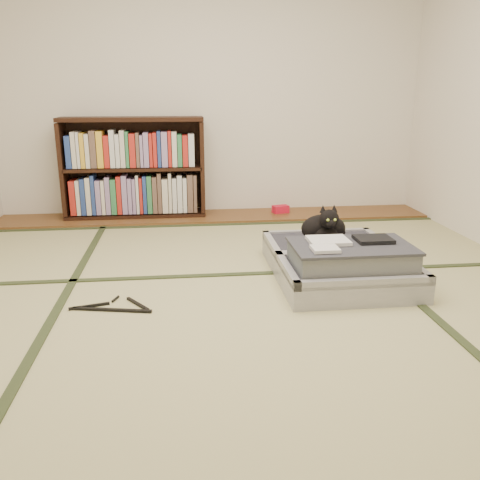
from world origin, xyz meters
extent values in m
plane|color=tan|center=(0.00, 0.00, 0.00)|extent=(4.50, 4.50, 0.00)
cube|color=brown|center=(0.00, 2.00, 0.01)|extent=(4.00, 0.50, 0.02)
cube|color=red|center=(0.64, 2.03, 0.06)|extent=(0.17, 0.13, 0.07)
plane|color=silver|center=(0.00, 2.25, 1.20)|extent=(4.00, 0.00, 4.00)
cube|color=#2D381E|center=(-1.00, 0.00, 0.00)|extent=(0.05, 4.50, 0.01)
cube|color=#2D381E|center=(1.00, 0.00, 0.00)|extent=(0.05, 4.50, 0.01)
cube|color=#2D381E|center=(0.00, 0.40, 0.00)|extent=(4.00, 0.05, 0.01)
cube|color=#2D381E|center=(0.00, 1.70, 0.00)|extent=(4.00, 0.05, 0.01)
cube|color=black|center=(-1.36, 2.07, 0.47)|extent=(0.04, 0.29, 0.83)
cube|color=black|center=(-0.11, 2.07, 0.47)|extent=(0.04, 0.29, 0.83)
cube|color=black|center=(-0.73, 2.07, 0.03)|extent=(1.29, 0.29, 0.04)
cube|color=black|center=(-0.73, 2.07, 0.91)|extent=(1.29, 0.29, 0.04)
cube|color=black|center=(-0.73, 2.07, 0.47)|extent=(1.23, 0.29, 0.03)
cube|color=black|center=(-0.73, 2.21, 0.47)|extent=(1.29, 0.02, 0.83)
cube|color=gray|center=(-0.73, 2.05, 0.25)|extent=(1.16, 0.21, 0.35)
cube|color=gray|center=(-0.73, 2.05, 0.66)|extent=(1.16, 0.21, 0.31)
cube|color=#A09FA4|center=(0.67, 0.05, 0.07)|extent=(0.80, 0.53, 0.14)
cube|color=#2F2E36|center=(0.67, 0.05, 0.11)|extent=(0.71, 0.45, 0.10)
cube|color=#A09FA4|center=(0.67, -0.20, 0.14)|extent=(0.80, 0.04, 0.05)
cube|color=#A09FA4|center=(0.67, 0.29, 0.14)|extent=(0.80, 0.04, 0.05)
cube|color=#A09FA4|center=(0.29, 0.05, 0.14)|extent=(0.04, 0.53, 0.05)
cube|color=#A09FA4|center=(1.05, 0.05, 0.14)|extent=(0.04, 0.53, 0.05)
cube|color=#A09FA4|center=(0.67, 0.58, 0.07)|extent=(0.80, 0.53, 0.14)
cube|color=#2F2E36|center=(0.67, 0.58, 0.11)|extent=(0.71, 0.45, 0.10)
cube|color=#A09FA4|center=(0.67, 0.33, 0.14)|extent=(0.80, 0.04, 0.05)
cube|color=#A09FA4|center=(0.67, 0.82, 0.14)|extent=(0.80, 0.04, 0.05)
cube|color=#A09FA4|center=(0.29, 0.58, 0.14)|extent=(0.04, 0.53, 0.05)
cube|color=#A09FA4|center=(1.05, 0.58, 0.14)|extent=(0.04, 0.53, 0.05)
cylinder|color=black|center=(0.67, 0.31, 0.15)|extent=(0.72, 0.03, 0.03)
cube|color=gray|center=(0.67, 0.05, 0.20)|extent=(0.68, 0.41, 0.14)
cube|color=#383940|center=(0.67, 0.05, 0.28)|extent=(0.70, 0.44, 0.02)
cube|color=silver|center=(0.54, 0.10, 0.30)|extent=(0.23, 0.19, 0.02)
cube|color=black|center=(0.82, 0.10, 0.30)|extent=(0.21, 0.17, 0.02)
cube|color=silver|center=(0.48, -0.06, 0.30)|extent=(0.15, 0.13, 0.02)
cube|color=white|center=(0.44, -0.21, 0.08)|extent=(0.06, 0.01, 0.04)
cube|color=white|center=(0.57, -0.21, 0.06)|extent=(0.05, 0.01, 0.04)
cube|color=orange|center=(0.94, -0.21, 0.08)|extent=(0.05, 0.01, 0.04)
cube|color=#197F33|center=(0.86, -0.21, 0.10)|extent=(0.04, 0.01, 0.03)
ellipsoid|color=black|center=(0.65, 0.58, 0.25)|extent=(0.31, 0.20, 0.19)
ellipsoid|color=black|center=(0.65, 0.49, 0.23)|extent=(0.15, 0.11, 0.11)
ellipsoid|color=black|center=(0.65, 0.46, 0.34)|extent=(0.13, 0.12, 0.13)
sphere|color=black|center=(0.65, 0.40, 0.32)|extent=(0.06, 0.06, 0.06)
cone|color=black|center=(0.61, 0.48, 0.41)|extent=(0.05, 0.06, 0.06)
cone|color=black|center=(0.69, 0.48, 0.41)|extent=(0.05, 0.06, 0.06)
sphere|color=#A5BF33|center=(0.63, 0.40, 0.35)|extent=(0.02, 0.02, 0.02)
sphere|color=#A5BF33|center=(0.67, 0.40, 0.35)|extent=(0.02, 0.02, 0.02)
cylinder|color=black|center=(0.76, 0.67, 0.18)|extent=(0.19, 0.11, 0.03)
torus|color=white|center=(0.83, 0.58, 0.16)|extent=(0.11, 0.11, 0.01)
torus|color=white|center=(0.84, 0.58, 0.17)|extent=(0.09, 0.09, 0.01)
cube|color=black|center=(-0.70, -0.09, 0.01)|extent=(0.43, 0.11, 0.01)
cube|color=black|center=(-0.83, -0.02, 0.01)|extent=(0.22, 0.07, 0.01)
cube|color=black|center=(-0.57, -0.02, 0.01)|extent=(0.14, 0.19, 0.01)
cylinder|color=black|center=(-0.70, 0.06, 0.01)|extent=(0.04, 0.08, 0.01)
camera|label=1|loc=(-0.30, -2.69, 1.14)|focal=38.00mm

